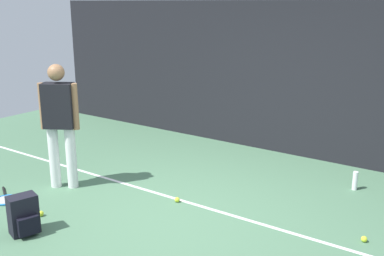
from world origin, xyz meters
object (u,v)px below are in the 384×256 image
Objects in this scene: tennis_ball_mid_court at (364,239)px; tennis_ball_far_left at (177,200)px; backpack at (24,216)px; water_bottle at (355,181)px; tennis_ball_near_player at (41,214)px; tennis_racket at (6,199)px; tennis_player at (60,119)px.

tennis_ball_mid_court is 2.26m from tennis_ball_far_left.
tennis_ball_far_left is (0.89, 1.61, -0.18)m from backpack.
tennis_ball_far_left is 2.44m from water_bottle.
tennis_ball_near_player and tennis_ball_mid_court have the same top height.
tennis_racket is 1.07m from backpack.
backpack is 6.67× the size of tennis_ball_near_player.
tennis_ball_near_player is (-0.21, 0.36, -0.18)m from backpack.
tennis_player reaches higher than backpack.
tennis_ball_far_left is at bearing -13.67° from tennis_player.
tennis_ball_near_player is at bearing -154.65° from tennis_ball_mid_court.
tennis_ball_near_player is 4.10m from water_bottle.
tennis_racket is at bearing -140.97° from water_bottle.
tennis_racket is 9.41× the size of tennis_ball_far_left.
backpack reaches higher than tennis_ball_near_player.
tennis_ball_mid_court is (3.34, 1.58, 0.00)m from tennis_ball_near_player.
tennis_player is 25.76× the size of tennis_ball_far_left.
backpack is 6.67× the size of tennis_ball_mid_court.
water_bottle is at bearing 2.90° from tennis_player.
tennis_player reaches higher than water_bottle.
tennis_racket is 4.64m from water_bottle.
tennis_ball_far_left reaches higher than tennis_racket.
backpack is at bearing -119.03° from tennis_ball_far_left.
backpack is 1.70× the size of water_bottle.
tennis_player is 1.24m from tennis_racket.
tennis_racket is at bearing 85.07° from backpack.
tennis_player is 1.53m from backpack.
tennis_racket is (-0.27, -0.74, -0.95)m from tennis_player.
tennis_ball_mid_court is 1.47m from water_bottle.
tennis_ball_near_player is at bearing -133.87° from water_bottle.
backpack is 6.67× the size of tennis_ball_far_left.
water_bottle is at bearing 68.24° from tennis_racket.
tennis_ball_far_left is at bearing -11.51° from backpack.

